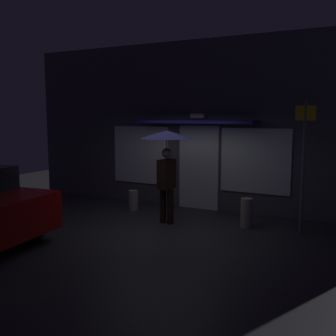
# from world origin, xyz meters

# --- Properties ---
(ground_plane) EXTENTS (18.00, 18.00, 0.00)m
(ground_plane) POSITION_xyz_m (0.00, 0.00, 0.00)
(ground_plane) COLOR #2D2D33
(building_facade) EXTENTS (10.56, 1.00, 4.38)m
(building_facade) POSITION_xyz_m (-0.00, 2.34, 2.17)
(building_facade) COLOR #4C4C56
(building_facade) RESTS_ON ground
(person_with_umbrella) EXTENTS (1.21, 1.21, 2.12)m
(person_with_umbrella) POSITION_xyz_m (-0.07, 0.49, 1.69)
(person_with_umbrella) COLOR black
(person_with_umbrella) RESTS_ON ground
(street_sign_post) EXTENTS (0.40, 0.07, 2.76)m
(street_sign_post) POSITION_xyz_m (2.80, 1.07, 1.55)
(street_sign_post) COLOR #595B60
(street_sign_post) RESTS_ON ground
(sidewalk_bollard) EXTENTS (0.27, 0.27, 0.65)m
(sidewalk_bollard) POSITION_xyz_m (1.65, 1.01, 0.32)
(sidewalk_bollard) COLOR #9E998E
(sidewalk_bollard) RESTS_ON ground
(sidewalk_bollard_2) EXTENTS (0.25, 0.25, 0.52)m
(sidewalk_bollard_2) POSITION_xyz_m (-1.42, 1.21, 0.26)
(sidewalk_bollard_2) COLOR #9E998E
(sidewalk_bollard_2) RESTS_ON ground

